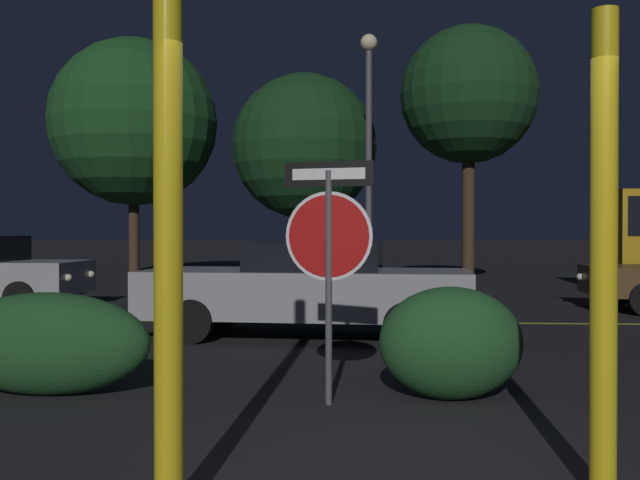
{
  "coord_description": "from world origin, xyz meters",
  "views": [
    {
      "loc": [
        -0.26,
        -4.25,
        1.52
      ],
      "look_at": [
        -0.8,
        5.71,
        1.4
      ],
      "focal_mm": 40.0,
      "sensor_mm": 36.0,
      "label": 1
    }
  ],
  "objects_px": {
    "yellow_pole_left": "(168,187)",
    "yellow_pole_right": "(604,254)",
    "stop_sign": "(329,236)",
    "street_lamp": "(369,130)",
    "tree_2": "(304,147)",
    "tree_0": "(134,123)",
    "tree_1": "(469,96)",
    "hedge_bush_2": "(451,343)",
    "passing_car_2": "(307,288)",
    "hedge_bush_1": "(47,344)"
  },
  "relations": [
    {
      "from": "tree_0",
      "to": "tree_1",
      "type": "bearing_deg",
      "value": -16.69
    },
    {
      "from": "stop_sign",
      "to": "tree_1",
      "type": "relative_size",
      "value": 0.31
    },
    {
      "from": "yellow_pole_left",
      "to": "yellow_pole_right",
      "type": "height_order",
      "value": "yellow_pole_left"
    },
    {
      "from": "yellow_pole_left",
      "to": "tree_1",
      "type": "height_order",
      "value": "tree_1"
    },
    {
      "from": "stop_sign",
      "to": "tree_0",
      "type": "bearing_deg",
      "value": 125.1
    },
    {
      "from": "hedge_bush_1",
      "to": "passing_car_2",
      "type": "xyz_separation_m",
      "value": [
        2.15,
        3.78,
        0.23
      ]
    },
    {
      "from": "yellow_pole_right",
      "to": "passing_car_2",
      "type": "height_order",
      "value": "yellow_pole_right"
    },
    {
      "from": "yellow_pole_right",
      "to": "tree_2",
      "type": "relative_size",
      "value": 0.45
    },
    {
      "from": "hedge_bush_2",
      "to": "passing_car_2",
      "type": "distance_m",
      "value": 4.07
    },
    {
      "from": "stop_sign",
      "to": "street_lamp",
      "type": "xyz_separation_m",
      "value": [
        0.51,
        11.35,
        2.54
      ]
    },
    {
      "from": "yellow_pole_left",
      "to": "hedge_bush_1",
      "type": "xyz_separation_m",
      "value": [
        -1.9,
        2.79,
        -1.28
      ]
    },
    {
      "from": "stop_sign",
      "to": "yellow_pole_right",
      "type": "relative_size",
      "value": 0.77
    },
    {
      "from": "hedge_bush_2",
      "to": "tree_1",
      "type": "relative_size",
      "value": 0.19
    },
    {
      "from": "tree_2",
      "to": "hedge_bush_1",
      "type": "bearing_deg",
      "value": -94.91
    },
    {
      "from": "stop_sign",
      "to": "hedge_bush_2",
      "type": "distance_m",
      "value": 1.49
    },
    {
      "from": "yellow_pole_left",
      "to": "tree_2",
      "type": "bearing_deg",
      "value": 92.07
    },
    {
      "from": "yellow_pole_right",
      "to": "hedge_bush_1",
      "type": "height_order",
      "value": "yellow_pole_right"
    },
    {
      "from": "stop_sign",
      "to": "hedge_bush_1",
      "type": "height_order",
      "value": "stop_sign"
    },
    {
      "from": "hedge_bush_2",
      "to": "tree_0",
      "type": "bearing_deg",
      "value": 117.26
    },
    {
      "from": "street_lamp",
      "to": "tree_2",
      "type": "height_order",
      "value": "street_lamp"
    },
    {
      "from": "hedge_bush_1",
      "to": "yellow_pole_left",
      "type": "bearing_deg",
      "value": -55.78
    },
    {
      "from": "hedge_bush_1",
      "to": "tree_1",
      "type": "bearing_deg",
      "value": 64.7
    },
    {
      "from": "hedge_bush_1",
      "to": "street_lamp",
      "type": "height_order",
      "value": "street_lamp"
    },
    {
      "from": "stop_sign",
      "to": "hedge_bush_2",
      "type": "bearing_deg",
      "value": 24.65
    },
    {
      "from": "tree_0",
      "to": "hedge_bush_2",
      "type": "bearing_deg",
      "value": -62.74
    },
    {
      "from": "yellow_pole_left",
      "to": "tree_2",
      "type": "relative_size",
      "value": 0.56
    },
    {
      "from": "tree_1",
      "to": "stop_sign",
      "type": "bearing_deg",
      "value": -104.07
    },
    {
      "from": "stop_sign",
      "to": "tree_2",
      "type": "xyz_separation_m",
      "value": [
        -1.36,
        14.96,
        2.57
      ]
    },
    {
      "from": "stop_sign",
      "to": "tree_0",
      "type": "relative_size",
      "value": 0.29
    },
    {
      "from": "stop_sign",
      "to": "hedge_bush_2",
      "type": "xyz_separation_m",
      "value": [
        1.09,
        0.25,
        -0.97
      ]
    },
    {
      "from": "passing_car_2",
      "to": "tree_1",
      "type": "distance_m",
      "value": 10.01
    },
    {
      "from": "stop_sign",
      "to": "hedge_bush_2",
      "type": "height_order",
      "value": "stop_sign"
    },
    {
      "from": "yellow_pole_right",
      "to": "passing_car_2",
      "type": "xyz_separation_m",
      "value": [
        -2.14,
        6.11,
        -0.68
      ]
    },
    {
      "from": "yellow_pole_left",
      "to": "tree_2",
      "type": "xyz_separation_m",
      "value": [
        -0.63,
        17.53,
        2.3
      ]
    },
    {
      "from": "yellow_pole_left",
      "to": "hedge_bush_2",
      "type": "bearing_deg",
      "value": 57.13
    },
    {
      "from": "tree_0",
      "to": "yellow_pole_left",
      "type": "bearing_deg",
      "value": -71.68
    },
    {
      "from": "street_lamp",
      "to": "yellow_pole_right",
      "type": "bearing_deg",
      "value": -85.12
    },
    {
      "from": "tree_1",
      "to": "street_lamp",
      "type": "bearing_deg",
      "value": -159.57
    },
    {
      "from": "hedge_bush_1",
      "to": "street_lamp",
      "type": "xyz_separation_m",
      "value": [
        3.13,
        11.13,
        3.54
      ]
    },
    {
      "from": "hedge_bush_1",
      "to": "tree_1",
      "type": "xyz_separation_m",
      "value": [
        5.71,
        12.09,
        4.53
      ]
    },
    {
      "from": "yellow_pole_left",
      "to": "street_lamp",
      "type": "distance_m",
      "value": 14.15
    },
    {
      "from": "hedge_bush_2",
      "to": "passing_car_2",
      "type": "xyz_separation_m",
      "value": [
        -1.57,
        3.75,
        0.2
      ]
    },
    {
      "from": "passing_car_2",
      "to": "street_lamp",
      "type": "relative_size",
      "value": 0.76
    },
    {
      "from": "yellow_pole_right",
      "to": "passing_car_2",
      "type": "distance_m",
      "value": 6.51
    },
    {
      "from": "yellow_pole_left",
      "to": "yellow_pole_right",
      "type": "xyz_separation_m",
      "value": [
        2.38,
        0.46,
        -0.36
      ]
    },
    {
      "from": "street_lamp",
      "to": "tree_1",
      "type": "distance_m",
      "value": 2.93
    },
    {
      "from": "hedge_bush_2",
      "to": "tree_2",
      "type": "bearing_deg",
      "value": 99.48
    },
    {
      "from": "stop_sign",
      "to": "yellow_pole_right",
      "type": "distance_m",
      "value": 2.68
    },
    {
      "from": "hedge_bush_2",
      "to": "street_lamp",
      "type": "relative_size",
      "value": 0.2
    },
    {
      "from": "hedge_bush_2",
      "to": "tree_0",
      "type": "xyz_separation_m",
      "value": [
        -7.71,
        14.97,
        4.34
      ]
    }
  ]
}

